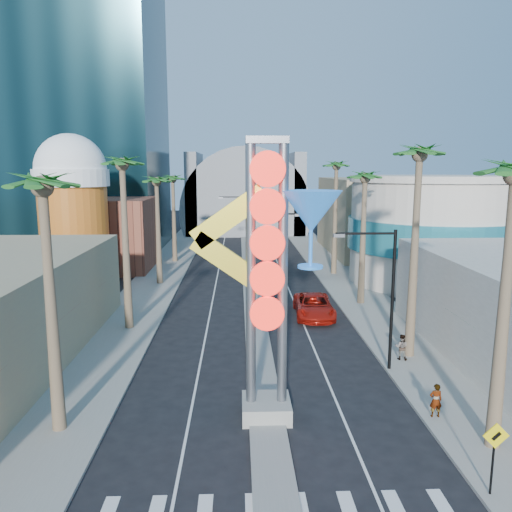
{
  "coord_description": "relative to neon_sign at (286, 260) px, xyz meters",
  "views": [
    {
      "loc": [
        -1.22,
        -18.24,
        11.19
      ],
      "look_at": [
        0.08,
        18.48,
        4.79
      ],
      "focal_mm": 35.0,
      "sensor_mm": 36.0,
      "label": 1
    }
  ],
  "objects": [
    {
      "name": "brick_filler_west",
      "position": [
        -16.82,
        35.04,
        -3.31
      ],
      "size": [
        10.0,
        10.0,
        8.0
      ],
      "primitive_type": "cube",
      "color": "brown",
      "rests_on": "ground"
    },
    {
      "name": "sidewalk_east",
      "position": [
        8.68,
        32.04,
        -7.23
      ],
      "size": [
        5.0,
        100.0,
        0.15
      ],
      "primitive_type": "cube",
      "color": "gray",
      "rests_on": "ground"
    },
    {
      "name": "streetlight_1",
      "position": [
        -1.36,
        41.04,
        -2.43
      ],
      "size": [
        3.79,
        0.25,
        8.0
      ],
      "color": "black",
      "rests_on": "ground"
    },
    {
      "name": "ground",
      "position": [
        -0.82,
        -2.96,
        -7.31
      ],
      "size": [
        240.0,
        240.0,
        0.0
      ],
      "primitive_type": "plane",
      "color": "black",
      "rests_on": "ground"
    },
    {
      "name": "filler_east",
      "position": [
        15.18,
        45.04,
        -2.31
      ],
      "size": [
        10.0,
        20.0,
        10.0
      ],
      "primitive_type": "cube",
      "color": "tan",
      "rests_on": "ground"
    },
    {
      "name": "palm_2",
      "position": [
        -9.82,
        27.04,
        2.17
      ],
      "size": [
        2.4,
        2.4,
        11.2
      ],
      "color": "brown",
      "rests_on": "ground"
    },
    {
      "name": "streetlight_0",
      "position": [
        -0.27,
        17.04,
        -2.43
      ],
      "size": [
        3.79,
        0.25,
        8.0
      ],
      "color": "black",
      "rests_on": "ground"
    },
    {
      "name": "sidewalk_west",
      "position": [
        -10.32,
        32.04,
        -7.23
      ],
      "size": [
        5.0,
        100.0,
        0.15
      ],
      "primitive_type": "cube",
      "color": "gray",
      "rests_on": "ground"
    },
    {
      "name": "red_pickup",
      "position": [
        3.71,
        15.61,
        -6.46
      ],
      "size": [
        3.04,
        6.22,
        1.7
      ],
      "primitive_type": "imported",
      "rotation": [
        0.0,
        0.0,
        -0.04
      ],
      "color": "#AC170D",
      "rests_on": "ground"
    },
    {
      "name": "median",
      "position": [
        -0.82,
        35.04,
        -7.23
      ],
      "size": [
        1.6,
        84.0,
        0.15
      ],
      "primitive_type": "cube",
      "color": "gray",
      "rests_on": "ground"
    },
    {
      "name": "canopy",
      "position": [
        -0.82,
        69.04,
        -3.0
      ],
      "size": [
        22.0,
        16.0,
        22.0
      ],
      "color": "slate",
      "rests_on": "ground"
    },
    {
      "name": "beer_mug",
      "position": [
        -17.82,
        27.04,
        0.54
      ],
      "size": [
        7.0,
        7.0,
        14.5
      ],
      "color": "#C8521A",
      "rests_on": "ground"
    },
    {
      "name": "pedestrian_a",
      "position": [
        6.79,
        -0.53,
        -6.37
      ],
      "size": [
        0.57,
        0.38,
        1.57
      ],
      "primitive_type": "imported",
      "rotation": [
        0.0,
        0.0,
        3.14
      ],
      "color": "gray",
      "rests_on": "sidewalk_east"
    },
    {
      "name": "palm_1",
      "position": [
        -9.82,
        13.04,
        3.52
      ],
      "size": [
        2.4,
        2.4,
        12.7
      ],
      "color": "brown",
      "rests_on": "ground"
    },
    {
      "name": "palm_0",
      "position": [
        -9.82,
        -0.96,
        2.62
      ],
      "size": [
        2.4,
        2.4,
        11.7
      ],
      "color": "brown",
      "rests_on": "ground"
    },
    {
      "name": "palm_6",
      "position": [
        8.18,
        19.04,
        2.62
      ],
      "size": [
        2.4,
        2.4,
        11.7
      ],
      "color": "brown",
      "rests_on": "ground"
    },
    {
      "name": "palm_3",
      "position": [
        -9.82,
        39.04,
        2.17
      ],
      "size": [
        2.4,
        2.4,
        11.2
      ],
      "color": "brown",
      "rests_on": "ground"
    },
    {
      "name": "turquoise_building",
      "position": [
        17.18,
        27.04,
        -2.06
      ],
      "size": [
        16.6,
        16.6,
        10.6
      ],
      "color": "#C0B3A3",
      "rests_on": "ground"
    },
    {
      "name": "palm_5",
      "position": [
        8.18,
        7.04,
        3.96
      ],
      "size": [
        2.4,
        2.4,
        13.2
      ],
      "color": "brown",
      "rests_on": "ground"
    },
    {
      "name": "neon_sign",
      "position": [
        0.0,
        0.0,
        0.0
      ],
      "size": [
        6.53,
        2.6,
        12.55
      ],
      "color": "gray",
      "rests_on": "ground"
    },
    {
      "name": "ped_sign",
      "position": [
        6.58,
        -5.99,
        -5.42
      ],
      "size": [
        0.92,
        0.12,
        2.66
      ],
      "color": "black",
      "rests_on": "sidewalk_east"
    },
    {
      "name": "hotel_tower",
      "position": [
        -22.82,
        49.04,
        17.69
      ],
      "size": [
        20.0,
        20.0,
        50.0
      ],
      "primitive_type": "cube",
      "color": "black",
      "rests_on": "ground"
    },
    {
      "name": "palm_7",
      "position": [
        8.18,
        31.04,
        3.52
      ],
      "size": [
        2.4,
        2.4,
        12.7
      ],
      "color": "brown",
      "rests_on": "ground"
    },
    {
      "name": "streetlight_2",
      "position": [
        5.91,
        5.04,
        -2.47
      ],
      "size": [
        3.45,
        0.25,
        8.0
      ],
      "color": "black",
      "rests_on": "ground"
    },
    {
      "name": "pedestrian_b",
      "position": [
        7.48,
        6.36,
        -6.39
      ],
      "size": [
        0.89,
        0.8,
        1.53
      ],
      "primitive_type": "imported",
      "rotation": [
        0.0,
        0.0,
        2.79
      ],
      "color": "gray",
      "rests_on": "sidewalk_east"
    }
  ]
}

